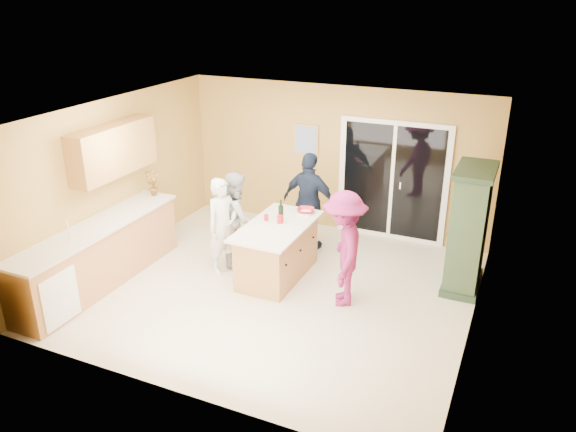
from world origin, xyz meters
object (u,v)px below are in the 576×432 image
at_px(green_hutch, 468,231).
at_px(woman_grey, 237,218).
at_px(woman_white, 223,226).
at_px(woman_magenta, 344,249).
at_px(woman_navy, 310,202).
at_px(kitchen_island, 277,252).

distance_m(green_hutch, woman_grey, 3.49).
height_order(woman_white, woman_magenta, woman_magenta).
distance_m(green_hutch, woman_magenta, 1.88).
height_order(woman_navy, woman_magenta, woman_navy).
bearing_deg(kitchen_island, woman_grey, 166.45).
relative_size(green_hutch, woman_white, 1.22).
relative_size(woman_white, woman_grey, 1.00).
distance_m(kitchen_island, woman_grey, 0.89).
distance_m(woman_white, woman_grey, 0.36).
height_order(kitchen_island, woman_grey, woman_grey).
relative_size(green_hutch, woman_navy, 1.10).
xyz_separation_m(kitchen_island, woman_magenta, (1.15, -0.31, 0.42)).
xyz_separation_m(woman_white, woman_navy, (0.92, 1.26, 0.08)).
relative_size(woman_navy, woman_magenta, 1.02).
bearing_deg(kitchen_island, woman_magenta, -14.83).
height_order(woman_grey, woman_navy, woman_navy).
bearing_deg(woman_magenta, woman_navy, -162.47).
bearing_deg(woman_magenta, woman_white, -114.02).
bearing_deg(woman_grey, woman_navy, -73.12).
bearing_deg(woman_white, kitchen_island, -56.34).
xyz_separation_m(green_hutch, woman_grey, (-3.43, -0.64, -0.14)).
xyz_separation_m(kitchen_island, woman_white, (-0.84, -0.16, 0.36)).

